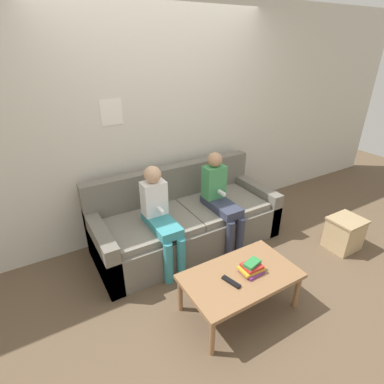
{
  "coord_description": "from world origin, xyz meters",
  "views": [
    {
      "loc": [
        -1.43,
        -2.01,
        2.13
      ],
      "look_at": [
        0.0,
        0.41,
        0.72
      ],
      "focal_mm": 28.0,
      "sensor_mm": 36.0,
      "label": 1
    }
  ],
  "objects_px": {
    "tv_remote": "(231,282)",
    "storage_box": "(344,233)",
    "coffee_table": "(240,278)",
    "couch": "(186,221)",
    "person_left": "(160,215)",
    "person_right": "(220,198)"
  },
  "relations": [
    {
      "from": "tv_remote",
      "to": "storage_box",
      "type": "height_order",
      "value": "tv_remote"
    },
    {
      "from": "coffee_table",
      "to": "couch",
      "type": "bearing_deg",
      "value": 85.06
    },
    {
      "from": "person_left",
      "to": "storage_box",
      "type": "relative_size",
      "value": 2.82
    },
    {
      "from": "couch",
      "to": "person_left",
      "type": "bearing_deg",
      "value": -153.05
    },
    {
      "from": "couch",
      "to": "storage_box",
      "type": "distance_m",
      "value": 1.81
    },
    {
      "from": "person_right",
      "to": "tv_remote",
      "type": "xyz_separation_m",
      "value": [
        -0.55,
        -0.94,
        -0.2
      ]
    },
    {
      "from": "tv_remote",
      "to": "couch",
      "type": "bearing_deg",
      "value": 64.01
    },
    {
      "from": "couch",
      "to": "coffee_table",
      "type": "relative_size",
      "value": 2.14
    },
    {
      "from": "person_left",
      "to": "person_right",
      "type": "height_order",
      "value": "person_right"
    },
    {
      "from": "coffee_table",
      "to": "person_right",
      "type": "distance_m",
      "value": 1.03
    },
    {
      "from": "person_right",
      "to": "tv_remote",
      "type": "height_order",
      "value": "person_right"
    },
    {
      "from": "coffee_table",
      "to": "storage_box",
      "type": "relative_size",
      "value": 2.58
    },
    {
      "from": "couch",
      "to": "storage_box",
      "type": "xyz_separation_m",
      "value": [
        1.49,
        -1.01,
        -0.09
      ]
    },
    {
      "from": "person_right",
      "to": "tv_remote",
      "type": "relative_size",
      "value": 6.18
    },
    {
      "from": "person_left",
      "to": "person_right",
      "type": "relative_size",
      "value": 0.99
    },
    {
      "from": "person_left",
      "to": "person_right",
      "type": "distance_m",
      "value": 0.73
    },
    {
      "from": "person_right",
      "to": "tv_remote",
      "type": "distance_m",
      "value": 1.11
    },
    {
      "from": "couch",
      "to": "tv_remote",
      "type": "distance_m",
      "value": 1.17
    },
    {
      "from": "couch",
      "to": "tv_remote",
      "type": "bearing_deg",
      "value": -101.09
    },
    {
      "from": "storage_box",
      "to": "tv_remote",
      "type": "bearing_deg",
      "value": -175.65
    },
    {
      "from": "coffee_table",
      "to": "person_left",
      "type": "bearing_deg",
      "value": 108.81
    },
    {
      "from": "tv_remote",
      "to": "coffee_table",
      "type": "bearing_deg",
      "value": 0.56
    }
  ]
}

